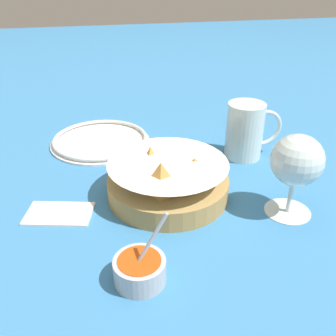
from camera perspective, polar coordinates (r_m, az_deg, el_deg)
name	(u,v)px	position (r m, az deg, el deg)	size (l,w,h in m)	color
ground_plane	(185,191)	(0.70, 2.68, -3.53)	(4.00, 4.00, 0.00)	teal
food_basket	(168,181)	(0.67, 0.03, -1.97)	(0.22, 0.22, 0.09)	#B2894C
sauce_cup	(140,269)	(0.52, -4.32, -15.12)	(0.07, 0.07, 0.11)	#B7B7BC
wine_glass	(297,163)	(0.63, 19.00, 0.72)	(0.09, 0.09, 0.14)	silver
beer_mug	(245,133)	(0.81, 11.69, 5.30)	(0.12, 0.08, 0.12)	silver
side_plate	(100,140)	(0.89, -10.26, 4.22)	(0.23, 0.23, 0.01)	white
napkin	(59,213)	(0.66, -16.28, -6.56)	(0.12, 0.09, 0.01)	white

